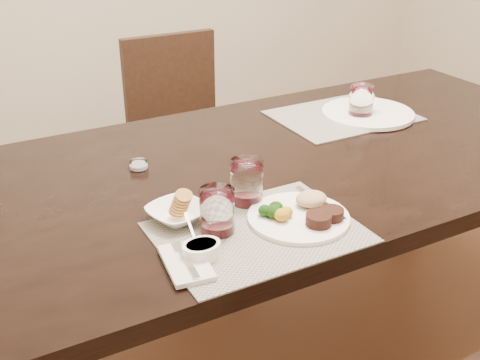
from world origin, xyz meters
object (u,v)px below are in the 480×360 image
cracker_bowl (177,213)px  wine_glass_near (247,184)px  dinner_plate (303,214)px  steak_knife (327,209)px  chair_far (182,130)px  far_plate (368,113)px

cracker_bowl → wine_glass_near: bearing=0.0°
dinner_plate → cracker_bowl: 0.30m
dinner_plate → steak_knife: (0.08, 0.01, -0.01)m
wine_glass_near → chair_far: bearing=75.0°
cracker_bowl → wine_glass_near: size_ratio=1.48×
chair_far → steak_knife: bearing=-96.7°
chair_far → far_plate: chair_far is taller
far_plate → steak_knife: bearing=-137.2°
chair_far → steak_knife: (-0.15, -1.26, 0.26)m
chair_far → cracker_bowl: 1.25m
chair_far → wine_glass_near: 1.20m
cracker_bowl → far_plate: 0.93m
dinner_plate → wine_glass_near: (-0.08, 0.14, 0.04)m
cracker_bowl → far_plate: (0.86, 0.35, -0.01)m
cracker_bowl → steak_knife: bearing=-21.7°
cracker_bowl → far_plate: cracker_bowl is taller
cracker_bowl → wine_glass_near: 0.19m
cracker_bowl → dinner_plate: bearing=-28.0°
chair_far → far_plate: 0.90m
steak_knife → far_plate: size_ratio=0.67×
steak_knife → wine_glass_near: size_ratio=1.87×
dinner_plate → wine_glass_near: 0.16m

